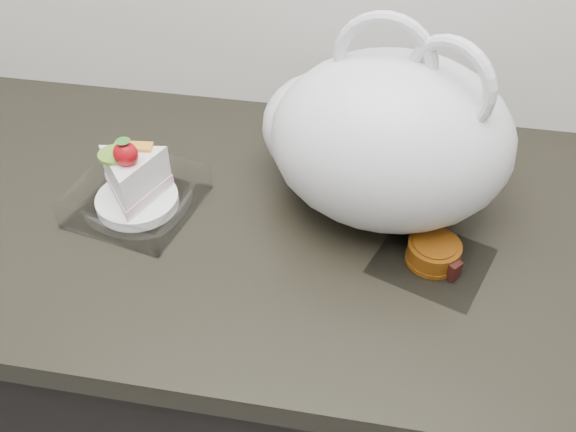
# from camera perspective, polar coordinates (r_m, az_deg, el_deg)

# --- Properties ---
(counter) EXTENTS (2.04, 0.64, 0.90)m
(counter) POSITION_cam_1_polar(r_m,az_deg,el_deg) (1.31, -0.35, -14.71)
(counter) COLOR black
(counter) RESTS_ON ground
(cake_tray) EXTENTS (0.20, 0.20, 0.13)m
(cake_tray) POSITION_cam_1_polar(r_m,az_deg,el_deg) (0.99, -13.45, 2.32)
(cake_tray) COLOR white
(cake_tray) RESTS_ON counter
(mooncake_wrap) EXTENTS (0.19, 0.18, 0.04)m
(mooncake_wrap) POSITION_cam_1_polar(r_m,az_deg,el_deg) (0.92, 12.85, -3.35)
(mooncake_wrap) COLOR white
(mooncake_wrap) RESTS_ON counter
(plastic_bag) EXTENTS (0.43, 0.37, 0.31)m
(plastic_bag) POSITION_cam_1_polar(r_m,az_deg,el_deg) (0.93, 7.98, 6.95)
(plastic_bag) COLOR silver
(plastic_bag) RESTS_ON counter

